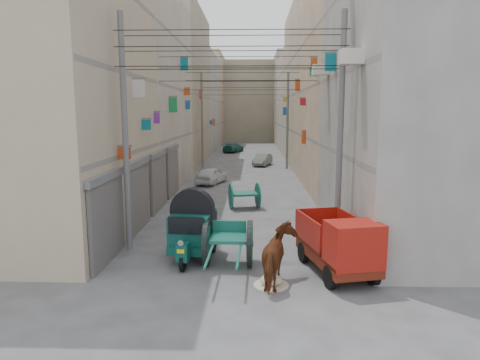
{
  "coord_description": "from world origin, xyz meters",
  "views": [
    {
      "loc": [
        0.71,
        -8.32,
        4.76
      ],
      "look_at": [
        0.26,
        6.5,
        2.41
      ],
      "focal_mm": 32.0,
      "sensor_mm": 36.0,
      "label": 1
    }
  ],
  "objects_px": {
    "distant_car_white": "(212,175)",
    "distant_car_green": "(233,147)",
    "second_cart": "(244,195)",
    "mini_truck": "(342,248)",
    "distant_car_grey": "(263,160)",
    "feed_sack": "(271,280)",
    "auto_rickshaw": "(193,227)",
    "horse": "(279,257)",
    "tonga_cart": "(228,242)"
  },
  "relations": [
    {
      "from": "auto_rickshaw",
      "to": "distant_car_green",
      "type": "relative_size",
      "value": 0.65
    },
    {
      "from": "distant_car_grey",
      "to": "distant_car_green",
      "type": "bearing_deg",
      "value": 120.12
    },
    {
      "from": "horse",
      "to": "auto_rickshaw",
      "type": "bearing_deg",
      "value": -31.08
    },
    {
      "from": "mini_truck",
      "to": "distant_car_green",
      "type": "xyz_separation_m",
      "value": [
        -4.97,
        39.42,
        -0.3
      ]
    },
    {
      "from": "horse",
      "to": "distant_car_green",
      "type": "distance_m",
      "value": 40.18
    },
    {
      "from": "feed_sack",
      "to": "distant_car_white",
      "type": "distance_m",
      "value": 17.37
    },
    {
      "from": "second_cart",
      "to": "horse",
      "type": "relative_size",
      "value": 0.86
    },
    {
      "from": "distant_car_green",
      "to": "second_cart",
      "type": "bearing_deg",
      "value": 111.85
    },
    {
      "from": "second_cart",
      "to": "mini_truck",
      "type": "bearing_deg",
      "value": -83.72
    },
    {
      "from": "auto_rickshaw",
      "to": "horse",
      "type": "height_order",
      "value": "auto_rickshaw"
    },
    {
      "from": "second_cart",
      "to": "feed_sack",
      "type": "height_order",
      "value": "second_cart"
    },
    {
      "from": "tonga_cart",
      "to": "distant_car_white",
      "type": "relative_size",
      "value": 0.98
    },
    {
      "from": "distant_car_white",
      "to": "distant_car_grey",
      "type": "height_order",
      "value": "distant_car_white"
    },
    {
      "from": "distant_car_grey",
      "to": "distant_car_green",
      "type": "distance_m",
      "value": 13.41
    },
    {
      "from": "second_cart",
      "to": "feed_sack",
      "type": "bearing_deg",
      "value": -96.6
    },
    {
      "from": "auto_rickshaw",
      "to": "tonga_cart",
      "type": "distance_m",
      "value": 1.44
    },
    {
      "from": "second_cart",
      "to": "feed_sack",
      "type": "distance_m",
      "value": 9.68
    },
    {
      "from": "auto_rickshaw",
      "to": "tonga_cart",
      "type": "relative_size",
      "value": 0.8
    },
    {
      "from": "auto_rickshaw",
      "to": "distant_car_white",
      "type": "height_order",
      "value": "auto_rickshaw"
    },
    {
      "from": "auto_rickshaw",
      "to": "second_cart",
      "type": "bearing_deg",
      "value": 84.31
    },
    {
      "from": "distant_car_white",
      "to": "horse",
      "type": "bearing_deg",
      "value": 118.76
    },
    {
      "from": "distant_car_grey",
      "to": "tonga_cart",
      "type": "bearing_deg",
      "value": -77.55
    },
    {
      "from": "auto_rickshaw",
      "to": "tonga_cart",
      "type": "height_order",
      "value": "auto_rickshaw"
    },
    {
      "from": "tonga_cart",
      "to": "distant_car_green",
      "type": "bearing_deg",
      "value": 93.67
    },
    {
      "from": "mini_truck",
      "to": "auto_rickshaw",
      "type": "bearing_deg",
      "value": 147.65
    },
    {
      "from": "mini_truck",
      "to": "feed_sack",
      "type": "bearing_deg",
      "value": -175.28
    },
    {
      "from": "auto_rickshaw",
      "to": "tonga_cart",
      "type": "bearing_deg",
      "value": -25.34
    },
    {
      "from": "second_cart",
      "to": "distant_car_green",
      "type": "bearing_deg",
      "value": 81.49
    },
    {
      "from": "horse",
      "to": "distant_car_green",
      "type": "relative_size",
      "value": 0.5
    },
    {
      "from": "horse",
      "to": "distant_car_grey",
      "type": "xyz_separation_m",
      "value": [
        0.12,
        27.05,
        -0.3
      ]
    },
    {
      "from": "distant_car_grey",
      "to": "feed_sack",
      "type": "bearing_deg",
      "value": -74.64
    },
    {
      "from": "mini_truck",
      "to": "horse",
      "type": "height_order",
      "value": "mini_truck"
    },
    {
      "from": "second_cart",
      "to": "feed_sack",
      "type": "xyz_separation_m",
      "value": [
        0.95,
        -9.62,
        -0.53
      ]
    },
    {
      "from": "feed_sack",
      "to": "distant_car_white",
      "type": "height_order",
      "value": "distant_car_white"
    },
    {
      "from": "mini_truck",
      "to": "second_cart",
      "type": "relative_size",
      "value": 2.08
    },
    {
      "from": "mini_truck",
      "to": "feed_sack",
      "type": "relative_size",
      "value": 5.67
    },
    {
      "from": "distant_car_green",
      "to": "feed_sack",
      "type": "bearing_deg",
      "value": 112.31
    },
    {
      "from": "second_cart",
      "to": "horse",
      "type": "distance_m",
      "value": 9.67
    },
    {
      "from": "second_cart",
      "to": "tonga_cart",
      "type": "bearing_deg",
      "value": -104.6
    },
    {
      "from": "auto_rickshaw",
      "to": "tonga_cart",
      "type": "xyz_separation_m",
      "value": [
        1.21,
        -0.74,
        -0.29
      ]
    },
    {
      "from": "tonga_cart",
      "to": "second_cart",
      "type": "bearing_deg",
      "value": 88.86
    },
    {
      "from": "mini_truck",
      "to": "distant_car_grey",
      "type": "height_order",
      "value": "mini_truck"
    },
    {
      "from": "distant_car_white",
      "to": "tonga_cart",
      "type": "bearing_deg",
      "value": 114.49
    },
    {
      "from": "feed_sack",
      "to": "distant_car_grey",
      "type": "xyz_separation_m",
      "value": [
        0.34,
        27.07,
        0.37
      ]
    },
    {
      "from": "auto_rickshaw",
      "to": "horse",
      "type": "xyz_separation_m",
      "value": [
        2.71,
        -2.23,
        -0.22
      ]
    },
    {
      "from": "distant_car_grey",
      "to": "distant_car_green",
      "type": "relative_size",
      "value": 0.81
    },
    {
      "from": "distant_car_white",
      "to": "distant_car_green",
      "type": "distance_m",
      "value": 23.03
    },
    {
      "from": "distant_car_white",
      "to": "distant_car_grey",
      "type": "xyz_separation_m",
      "value": [
        3.64,
        10.02,
        -0.03
      ]
    },
    {
      "from": "auto_rickshaw",
      "to": "distant_car_white",
      "type": "bearing_deg",
      "value": 99.29
    },
    {
      "from": "feed_sack",
      "to": "distant_car_white",
      "type": "bearing_deg",
      "value": 100.96
    }
  ]
}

